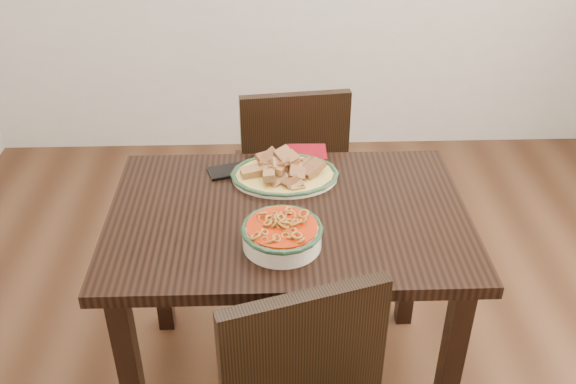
{
  "coord_description": "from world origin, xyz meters",
  "views": [
    {
      "loc": [
        -0.16,
        -1.7,
        1.87
      ],
      "look_at": [
        -0.1,
        -0.06,
        0.81
      ],
      "focal_mm": 40.0,
      "sensor_mm": 36.0,
      "label": 1
    }
  ],
  "objects_px": {
    "fish_plate": "(285,167)",
    "noodle_bowl": "(282,232)",
    "dining_table": "(288,240)",
    "smartphone": "(232,171)",
    "chair_far": "(291,170)"
  },
  "relations": [
    {
      "from": "noodle_bowl",
      "to": "smartphone",
      "type": "xyz_separation_m",
      "value": [
        -0.16,
        0.41,
        -0.04
      ]
    },
    {
      "from": "chair_far",
      "to": "noodle_bowl",
      "type": "distance_m",
      "value": 0.89
    },
    {
      "from": "fish_plate",
      "to": "noodle_bowl",
      "type": "height_order",
      "value": "fish_plate"
    },
    {
      "from": "fish_plate",
      "to": "smartphone",
      "type": "distance_m",
      "value": 0.19
    },
    {
      "from": "fish_plate",
      "to": "smartphone",
      "type": "xyz_separation_m",
      "value": [
        -0.18,
        0.05,
        -0.04
      ]
    },
    {
      "from": "fish_plate",
      "to": "noodle_bowl",
      "type": "distance_m",
      "value": 0.36
    },
    {
      "from": "noodle_bowl",
      "to": "smartphone",
      "type": "height_order",
      "value": "noodle_bowl"
    },
    {
      "from": "fish_plate",
      "to": "noodle_bowl",
      "type": "xyz_separation_m",
      "value": [
        -0.02,
        -0.36,
        -0.0
      ]
    },
    {
      "from": "chair_far",
      "to": "noodle_bowl",
      "type": "relative_size",
      "value": 3.79
    },
    {
      "from": "fish_plate",
      "to": "noodle_bowl",
      "type": "bearing_deg",
      "value": -92.88
    },
    {
      "from": "fish_plate",
      "to": "smartphone",
      "type": "relative_size",
      "value": 2.27
    },
    {
      "from": "fish_plate",
      "to": "dining_table",
      "type": "bearing_deg",
      "value": -88.59
    },
    {
      "from": "fish_plate",
      "to": "smartphone",
      "type": "height_order",
      "value": "fish_plate"
    },
    {
      "from": "smartphone",
      "to": "noodle_bowl",
      "type": "bearing_deg",
      "value": -85.33
    },
    {
      "from": "chair_far",
      "to": "fish_plate",
      "type": "distance_m",
      "value": 0.56
    }
  ]
}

